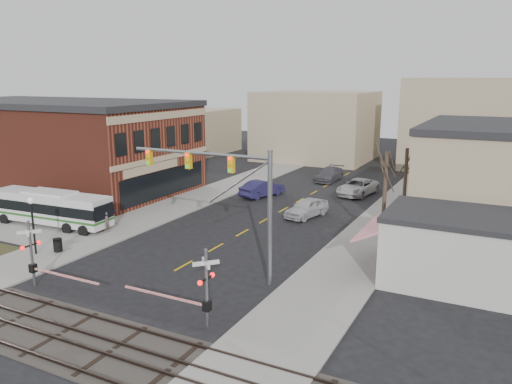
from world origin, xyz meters
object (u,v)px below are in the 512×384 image
at_px(car_d, 329,174).
at_px(pedestrian_near, 107,222).
at_px(rr_crossing_east, 199,288).
at_px(trash_bin, 58,245).
at_px(car_a, 307,208).
at_px(rr_crossing_west, 37,255).
at_px(pedestrian_far, 111,213).
at_px(traffic_signal_mast, 229,186).
at_px(street_lamp, 32,213).
at_px(car_b, 262,188).
at_px(car_c, 358,187).
at_px(transit_bus, 51,207).

height_order(car_d, pedestrian_near, pedestrian_near).
distance_m(rr_crossing_east, trash_bin, 15.25).
height_order(rr_crossing_east, pedestrian_near, rr_crossing_east).
distance_m(rr_crossing_east, car_a, 21.08).
bearing_deg(rr_crossing_west, pedestrian_far, 114.03).
relative_size(traffic_signal_mast, rr_crossing_west, 1.71).
xyz_separation_m(rr_crossing_east, street_lamp, (-15.52, 3.21, 1.03)).
relative_size(car_a, car_b, 0.93).
bearing_deg(trash_bin, pedestrian_far, 101.60).
bearing_deg(car_c, car_d, 140.15).
distance_m(traffic_signal_mast, car_c, 25.74).
distance_m(rr_crossing_east, pedestrian_near, 17.42).
distance_m(street_lamp, car_c, 31.71).
distance_m(traffic_signal_mast, pedestrian_near, 14.20).
relative_size(pedestrian_near, pedestrian_far, 0.85).
bearing_deg(car_d, car_a, -76.15).
bearing_deg(trash_bin, rr_crossing_east, -16.35).
bearing_deg(transit_bus, street_lamp, -49.69).
distance_m(trash_bin, pedestrian_near, 4.99).
bearing_deg(trash_bin, street_lamp, -131.75).
bearing_deg(street_lamp, transit_bus, 130.31).
distance_m(transit_bus, rr_crossing_west, 13.02).
bearing_deg(rr_crossing_east, car_c, 91.72).
relative_size(trash_bin, pedestrian_far, 0.48).
xyz_separation_m(traffic_signal_mast, rr_crossing_west, (-9.08, -6.45, -3.75)).
bearing_deg(car_a, car_b, 157.34).
xyz_separation_m(rr_crossing_east, trash_bin, (-14.57, 4.27, -1.39)).
relative_size(street_lamp, car_d, 0.73).
distance_m(transit_bus, pedestrian_far, 4.86).
height_order(car_c, car_d, car_c).
height_order(rr_crossing_west, car_d, rr_crossing_west).
xyz_separation_m(rr_crossing_east, pedestrian_near, (-14.73, 9.25, -1.03)).
bearing_deg(rr_crossing_east, car_b, 109.97).
xyz_separation_m(traffic_signal_mast, car_c, (0.81, 25.26, -4.89)).
distance_m(traffic_signal_mast, rr_crossing_east, 7.31).
distance_m(traffic_signal_mast, car_b, 22.04).
relative_size(traffic_signal_mast, car_b, 1.86).
relative_size(car_b, car_d, 0.95).
bearing_deg(car_d, pedestrian_near, -105.67).
distance_m(transit_bus, car_a, 21.43).
bearing_deg(trash_bin, car_d, 75.33).
bearing_deg(traffic_signal_mast, pedestrian_near, 166.07).
height_order(rr_crossing_west, street_lamp, street_lamp).
height_order(transit_bus, pedestrian_far, transit_bus).
height_order(traffic_signal_mast, rr_crossing_east, traffic_signal_mast).
height_order(transit_bus, trash_bin, transit_bus).
bearing_deg(pedestrian_near, car_c, -45.45).
relative_size(car_a, pedestrian_far, 2.49).
bearing_deg(pedestrian_near, rr_crossing_west, -171.50).
relative_size(transit_bus, trash_bin, 11.96).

